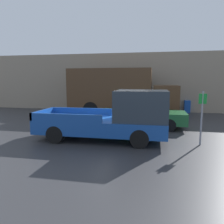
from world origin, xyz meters
TOP-DOWN VIEW (x-y plane):
  - ground_plane at (0.00, 0.00)m, footprint 60.00×60.00m
  - building_wall at (0.00, 8.55)m, footprint 28.00×0.15m
  - pickup_truck at (-0.03, -0.80)m, footprint 5.57×2.09m
  - car at (0.89, 2.13)m, footprint 4.74×1.91m
  - delivery_truck at (-1.08, 5.93)m, footprint 7.75×2.52m
  - parking_sign at (3.39, -0.86)m, footprint 0.30×0.07m
  - newspaper_box at (4.10, 8.22)m, footprint 0.45×0.40m

SIDE VIEW (x-z plane):
  - ground_plane at x=0.00m, z-range 0.00..0.00m
  - newspaper_box at x=4.10m, z-range 0.00..0.99m
  - car at x=0.89m, z-range 0.01..1.51m
  - pickup_truck at x=-0.03m, z-range -0.09..2.07m
  - parking_sign at x=3.39m, z-range 0.14..2.30m
  - delivery_truck at x=-1.08m, z-range 0.14..3.54m
  - building_wall at x=0.00m, z-range 0.00..4.83m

